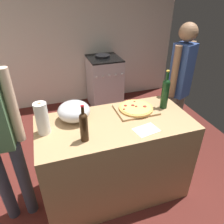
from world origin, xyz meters
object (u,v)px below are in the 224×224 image
object	(u,v)px
mixing_bowl	(74,111)
stove	(104,82)
wine_bottle_dark	(165,92)
paper_towel_roll	(42,119)
wine_bottle_clear	(84,126)
pizza	(136,108)
person_in_red	(179,85)

from	to	relation	value
mixing_bowl	stove	distance (m)	2.06
wine_bottle_dark	paper_towel_roll	bearing A→B (deg)	-176.82
paper_towel_roll	wine_bottle_dark	xyz separation A→B (m)	(1.20, 0.07, 0.03)
wine_bottle_clear	stove	xyz separation A→B (m)	(0.80, 2.14, -0.59)
pizza	wine_bottle_dark	bearing A→B (deg)	-5.84
person_in_red	pizza	bearing A→B (deg)	-156.42
pizza	wine_bottle_clear	xyz separation A→B (m)	(-0.59, -0.31, 0.11)
person_in_red	mixing_bowl	bearing A→B (deg)	-167.97
mixing_bowl	stove	xyz separation A→B (m)	(0.83, 1.81, -0.54)
mixing_bowl	wine_bottle_dark	xyz separation A→B (m)	(0.92, -0.06, 0.08)
wine_bottle_clear	stove	size ratio (longest dim) A/B	0.33
wine_bottle_dark	person_in_red	xyz separation A→B (m)	(0.41, 0.34, -0.12)
pizza	person_in_red	size ratio (longest dim) A/B	0.21
paper_towel_roll	wine_bottle_clear	world-z (taller)	wine_bottle_clear
pizza	stove	xyz separation A→B (m)	(0.21, 1.83, -0.48)
mixing_bowl	paper_towel_roll	xyz separation A→B (m)	(-0.28, -0.12, 0.05)
wine_bottle_dark	person_in_red	distance (m)	0.55
wine_bottle_dark	mixing_bowl	bearing A→B (deg)	176.44
wine_bottle_clear	paper_towel_roll	bearing A→B (deg)	145.57
mixing_bowl	person_in_red	world-z (taller)	person_in_red
mixing_bowl	person_in_red	bearing A→B (deg)	12.03
pizza	wine_bottle_dark	size ratio (longest dim) A/B	0.86
wine_bottle_dark	pizza	bearing A→B (deg)	174.16
paper_towel_roll	stove	world-z (taller)	paper_towel_roll
mixing_bowl	wine_bottle_clear	size ratio (longest dim) A/B	0.94
pizza	stove	size ratio (longest dim) A/B	0.36
stove	person_in_red	xyz separation A→B (m)	(0.50, -1.52, 0.50)
pizza	person_in_red	distance (m)	0.78
pizza	wine_bottle_dark	xyz separation A→B (m)	(0.30, -0.03, 0.14)
stove	paper_towel_roll	bearing A→B (deg)	-119.84
person_in_red	wine_bottle_clear	bearing A→B (deg)	-154.62
mixing_bowl	person_in_red	distance (m)	1.36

